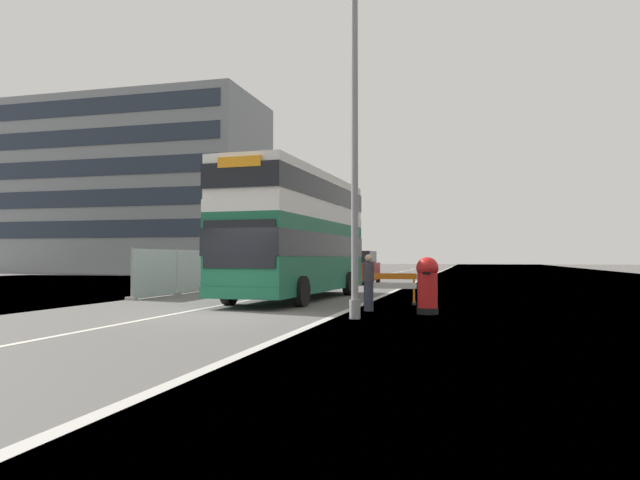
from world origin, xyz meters
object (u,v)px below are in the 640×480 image
(lamppost_foreground, at_px, (355,159))
(car_receding_mid, at_px, (332,265))
(red_pillar_postbox, at_px, (427,283))
(double_decker_bus, at_px, (297,233))
(car_oncoming_near, at_px, (360,268))
(roadworks_barrier, at_px, (391,285))
(pedestrian_at_kerb, at_px, (369,282))
(car_receding_far, at_px, (353,265))

(lamppost_foreground, height_order, car_receding_mid, lamppost_foreground)
(red_pillar_postbox, bearing_deg, double_decker_bus, 138.31)
(red_pillar_postbox, distance_m, car_oncoming_near, 19.53)
(roadworks_barrier, height_order, car_receding_mid, car_receding_mid)
(pedestrian_at_kerb, bearing_deg, car_receding_far, 102.24)
(car_receding_mid, bearing_deg, red_pillar_postbox, -71.15)
(double_decker_bus, bearing_deg, pedestrian_at_kerb, -50.06)
(car_oncoming_near, bearing_deg, pedestrian_at_kerb, -78.45)
(car_oncoming_near, xyz_separation_m, pedestrian_at_kerb, (3.72, -18.22, -0.10))
(lamppost_foreground, bearing_deg, roadworks_barrier, 86.93)
(red_pillar_postbox, xyz_separation_m, car_receding_far, (-9.23, 34.91, 0.09))
(lamppost_foreground, relative_size, roadworks_barrier, 5.09)
(double_decker_bus, distance_m, car_receding_mid, 23.01)
(lamppost_foreground, xyz_separation_m, red_pillar_postbox, (1.73, 1.78, -3.29))
(lamppost_foreground, bearing_deg, double_decker_bus, 118.68)
(double_decker_bus, relative_size, pedestrian_at_kerb, 6.26)
(lamppost_foreground, bearing_deg, car_receding_far, 101.56)
(car_receding_far, bearing_deg, red_pillar_postbox, -75.19)
(car_receding_mid, bearing_deg, pedestrian_at_kerb, -74.26)
(car_oncoming_near, height_order, car_receding_mid, car_receding_mid)
(lamppost_foreground, xyz_separation_m, pedestrian_at_kerb, (-0.04, 2.29, -3.32))
(roadworks_barrier, distance_m, car_oncoming_near, 16.07)
(double_decker_bus, relative_size, red_pillar_postbox, 6.58)
(double_decker_bus, height_order, lamppost_foreground, lamppost_foreground)
(double_decker_bus, relative_size, lamppost_foreground, 1.20)
(red_pillar_postbox, relative_size, roadworks_barrier, 0.93)
(car_receding_far, xyz_separation_m, pedestrian_at_kerb, (7.46, -34.40, -0.12))
(car_oncoming_near, relative_size, car_receding_mid, 1.11)
(double_decker_bus, distance_m, roadworks_barrier, 4.51)
(lamppost_foreground, distance_m, pedestrian_at_kerb, 4.03)
(roadworks_barrier, xyz_separation_m, car_receding_far, (-7.77, 31.73, 0.31))
(car_receding_far, bearing_deg, car_receding_mid, -90.65)
(double_decker_bus, relative_size, car_receding_far, 2.75)
(roadworks_barrier, relative_size, car_receding_mid, 0.42)
(lamppost_foreground, height_order, car_oncoming_near, lamppost_foreground)
(red_pillar_postbox, bearing_deg, roadworks_barrier, 114.72)
(car_receding_mid, xyz_separation_m, car_receding_far, (0.09, 7.62, -0.11))
(car_receding_far, height_order, pedestrian_at_kerb, car_receding_far)
(double_decker_bus, bearing_deg, car_receding_mid, 100.16)
(roadworks_barrier, distance_m, pedestrian_at_kerb, 2.69)
(roadworks_barrier, bearing_deg, pedestrian_at_kerb, -96.58)
(lamppost_foreground, xyz_separation_m, car_receding_mid, (-7.59, 29.07, -3.09))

